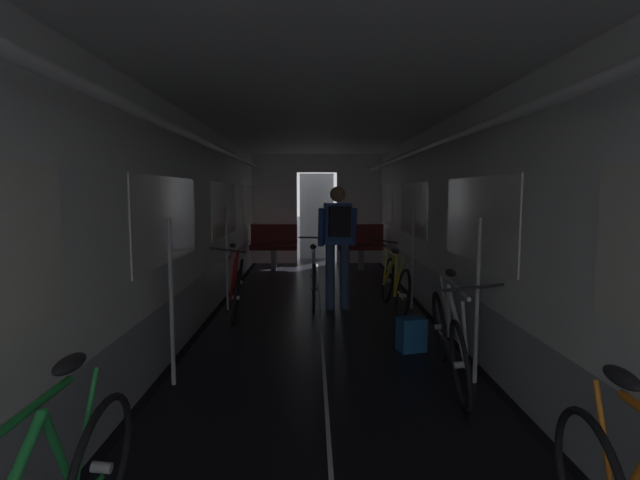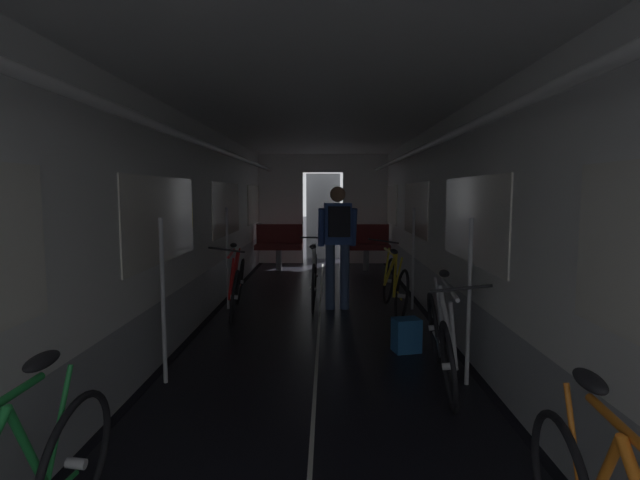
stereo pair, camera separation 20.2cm
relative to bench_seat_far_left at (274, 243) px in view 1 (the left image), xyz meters
The scene contains 9 objects.
train_car_shell 4.70m from the bench_seat_far_left, 78.60° to the right, with size 3.14×12.34×2.57m.
bench_seat_far_left is the anchor object (origin of this frame).
bench_seat_far_right 1.80m from the bench_seat_far_left, ahead, with size 0.98×0.51×0.95m.
bicycle_silver 6.26m from the bench_seat_far_left, 71.74° to the right, with size 0.44×1.69×0.95m.
bicycle_red 3.63m from the bench_seat_far_left, 93.12° to the right, with size 0.44×1.69×0.96m.
bicycle_yellow 4.02m from the bench_seat_far_left, 61.80° to the right, with size 0.44×1.69×0.96m.
person_cyclist_aisle 3.60m from the bench_seat_far_left, 71.31° to the right, with size 0.55×0.40×1.69m.
bicycle_white_in_aisle 3.23m from the bench_seat_far_left, 75.32° to the right, with size 0.44×1.69×0.94m.
backpack_on_floor 5.46m from the bench_seat_far_left, 70.68° to the right, with size 0.26×0.20×0.34m, color #1E5693.
Camera 1 is at (-0.10, -1.82, 1.61)m, focal length 27.02 mm.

